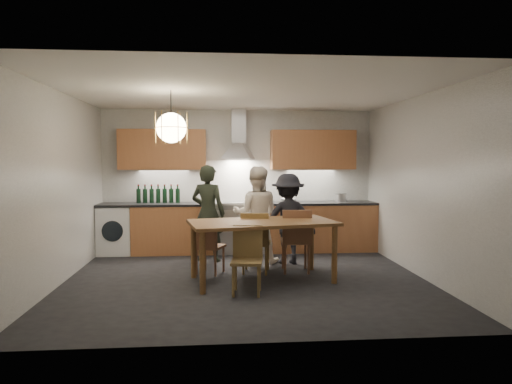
{
  "coord_description": "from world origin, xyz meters",
  "views": [
    {
      "loc": [
        -0.38,
        -6.29,
        1.67
      ],
      "look_at": [
        0.18,
        0.4,
        1.2
      ],
      "focal_mm": 32.0,
      "sensor_mm": 36.0,
      "label": 1
    }
  ],
  "objects": [
    {
      "name": "stock_pot",
      "position": [
        1.89,
        2.0,
        0.97
      ],
      "size": [
        0.26,
        0.26,
        0.15
      ],
      "primitive_type": "cylinder",
      "rotation": [
        0.0,
        0.0,
        -0.32
      ],
      "color": "#BABABE",
      "rests_on": "counter_run"
    },
    {
      "name": "person_right",
      "position": [
        0.74,
        0.93,
        0.73
      ],
      "size": [
        0.99,
        0.63,
        1.45
      ],
      "primitive_type": "imported",
      "rotation": [
        0.0,
        0.0,
        3.24
      ],
      "color": "black",
      "rests_on": "ground"
    },
    {
      "name": "mixing_bowl",
      "position": [
        0.9,
        1.95,
        0.93
      ],
      "size": [
        0.37,
        0.37,
        0.07
      ],
      "primitive_type": "imported",
      "rotation": [
        0.0,
        0.0,
        0.41
      ],
      "color": "silver",
      "rests_on": "counter_run"
    },
    {
      "name": "person_left",
      "position": [
        -0.55,
        1.22,
        0.8
      ],
      "size": [
        0.69,
        0.58,
        1.6
      ],
      "primitive_type": "imported",
      "rotation": [
        0.0,
        0.0,
        2.73
      ],
      "color": "black",
      "rests_on": "ground"
    },
    {
      "name": "chair_back_mid",
      "position": [
        0.16,
        0.3,
        0.52
      ],
      "size": [
        0.48,
        0.48,
        0.91
      ],
      "rotation": [
        0.0,
        0.0,
        2.95
      ],
      "color": "brown",
      "rests_on": "ground"
    },
    {
      "name": "room_shell",
      "position": [
        0.0,
        0.0,
        1.71
      ],
      "size": [
        5.02,
        4.52,
        2.61
      ],
      "color": "silver",
      "rests_on": "ground"
    },
    {
      "name": "chair_back_right",
      "position": [
        0.77,
        0.3,
        0.54
      ],
      "size": [
        0.45,
        0.45,
        0.95
      ],
      "rotation": [
        0.0,
        0.0,
        3.08
      ],
      "color": "brown",
      "rests_on": "ground"
    },
    {
      "name": "wine_bottles",
      "position": [
        -1.46,
        2.03,
        1.06
      ],
      "size": [
        0.78,
        0.08,
        0.33
      ],
      "color": "black",
      "rests_on": "counter_run"
    },
    {
      "name": "chair_back_left",
      "position": [
        -0.54,
        0.31,
        0.47
      ],
      "size": [
        0.49,
        0.49,
        0.82
      ],
      "rotation": [
        0.0,
        0.0,
        2.73
      ],
      "color": "brown",
      "rests_on": "ground"
    },
    {
      "name": "wall_fixtures",
      "position": [
        0.0,
        2.07,
        1.87
      ],
      "size": [
        4.3,
        0.54,
        1.1
      ],
      "color": "#B97647",
      "rests_on": "ground"
    },
    {
      "name": "dining_table",
      "position": [
        0.22,
        -0.09,
        0.74
      ],
      "size": [
        2.12,
        1.34,
        0.83
      ],
      "rotation": [
        0.0,
        0.0,
        0.19
      ],
      "color": "brown",
      "rests_on": "ground"
    },
    {
      "name": "chair_front",
      "position": [
        -0.02,
        -0.63,
        0.48
      ],
      "size": [
        0.43,
        0.43,
        0.84
      ],
      "rotation": [
        0.0,
        0.0,
        -0.14
      ],
      "color": "brown",
      "rests_on": "ground"
    },
    {
      "name": "range_stove",
      "position": [
        0.0,
        1.94,
        0.44
      ],
      "size": [
        0.9,
        0.6,
        0.92
      ],
      "color": "silver",
      "rests_on": "ground"
    },
    {
      "name": "pendant_lamp",
      "position": [
        -1.0,
        -0.1,
        2.1
      ],
      "size": [
        0.43,
        0.43,
        0.7
      ],
      "color": "black",
      "rests_on": "ground"
    },
    {
      "name": "counter_run",
      "position": [
        0.02,
        1.95,
        0.45
      ],
      "size": [
        5.0,
        0.62,
        0.9
      ],
      "color": "#C9804D",
      "rests_on": "ground"
    },
    {
      "name": "person_mid",
      "position": [
        0.23,
        1.06,
        0.78
      ],
      "size": [
        0.83,
        0.69,
        1.57
      ],
      "primitive_type": "imported",
      "rotation": [
        0.0,
        0.0,
        3.01
      ],
      "color": "white",
      "rests_on": "ground"
    },
    {
      "name": "ground",
      "position": [
        0.0,
        0.0,
        0.0
      ],
      "size": [
        5.0,
        5.0,
        0.0
      ],
      "primitive_type": "plane",
      "color": "black",
      "rests_on": "ground"
    }
  ]
}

